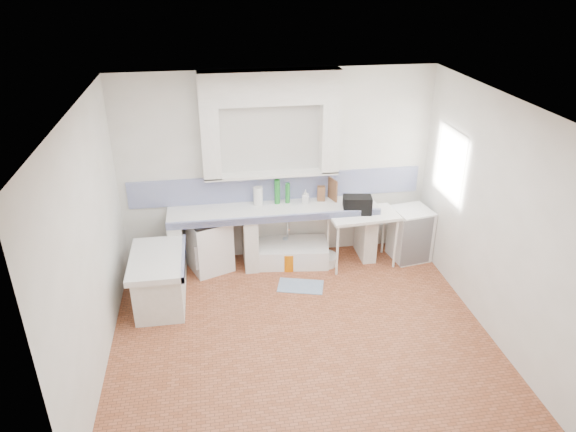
{
  "coord_description": "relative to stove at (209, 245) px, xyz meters",
  "views": [
    {
      "loc": [
        -0.95,
        -5.06,
        4.09
      ],
      "look_at": [
        0.0,
        1.0,
        1.1
      ],
      "focal_mm": 32.85,
      "sensor_mm": 36.0,
      "label": 1
    }
  ],
  "objects": [
    {
      "name": "alcove_mass",
      "position": [
        0.94,
        0.19,
        2.19
      ],
      "size": [
        1.9,
        0.25,
        0.45
      ],
      "primitive_type": "cube",
      "color": "white",
      "rests_on": "ground"
    },
    {
      "name": "basin_white",
      "position": [
        1.68,
        -0.14,
        -0.32
      ],
      "size": [
        0.45,
        0.45,
        0.14
      ],
      "primitive_type": "cylinder",
      "rotation": [
        0.0,
        0.0,
        0.26
      ],
      "color": "white",
      "rests_on": "ground"
    },
    {
      "name": "cutting_board",
      "position": [
        1.84,
        0.17,
        0.68
      ],
      "size": [
        0.09,
        0.24,
        0.33
      ],
      "primitive_type": "cube",
      "rotation": [
        0.0,
        0.0,
        0.31
      ],
      "color": "brown",
      "rests_on": "counter_slab"
    },
    {
      "name": "wall_left",
      "position": [
        -1.21,
        -1.68,
        1.01
      ],
      "size": [
        0.0,
        4.5,
        4.5
      ],
      "primitive_type": "plane",
      "rotation": [
        1.57,
        0.0,
        1.57
      ],
      "color": "white",
      "rests_on": "ground"
    },
    {
      "name": "peninsula_base",
      "position": [
        -0.66,
        -0.78,
        -0.08
      ],
      "size": [
        0.6,
        1.0,
        0.62
      ],
      "primitive_type": "cube",
      "color": "white",
      "rests_on": "ground"
    },
    {
      "name": "water_bottle_b",
      "position": [
        1.14,
        0.17,
        -0.23
      ],
      "size": [
        0.11,
        0.11,
        0.31
      ],
      "primitive_type": "cylinder",
      "rotation": [
        0.0,
        0.0,
        -0.37
      ],
      "color": "silver",
      "rests_on": "ground"
    },
    {
      "name": "ceiling",
      "position": [
        1.04,
        -1.68,
        2.41
      ],
      "size": [
        4.5,
        4.5,
        0.0
      ],
      "primitive_type": "plane",
      "rotation": [
        3.14,
        0.0,
        0.0
      ],
      "color": "white",
      "rests_on": "ground"
    },
    {
      "name": "paper_towel",
      "position": [
        0.74,
        0.17,
        0.65
      ],
      "size": [
        0.14,
        0.14,
        0.27
      ],
      "primitive_type": "cylinder",
      "rotation": [
        0.0,
        0.0,
        -0.04
      ],
      "color": "white",
      "rests_on": "counter_slab"
    },
    {
      "name": "bucket_orange",
      "position": [
        1.13,
        -0.16,
        -0.25
      ],
      "size": [
        0.31,
        0.31,
        0.27
      ],
      "primitive_type": "cylinder",
      "rotation": [
        0.0,
        0.0,
        0.08
      ],
      "color": "#DA6A04",
      "rests_on": "ground"
    },
    {
      "name": "rug",
      "position": [
        1.22,
        -0.69,
        -0.38
      ],
      "size": [
        0.7,
        0.51,
        0.01
      ],
      "primitive_type": "cube",
      "rotation": [
        0.0,
        0.0,
        -0.28
      ],
      "color": "#2D5483",
      "rests_on": "ground"
    },
    {
      "name": "water_bottle_a",
      "position": [
        1.0,
        0.17,
        -0.24
      ],
      "size": [
        0.09,
        0.09,
        0.3
      ],
      "primitive_type": "cylinder",
      "rotation": [
        0.0,
        0.0,
        -0.18
      ],
      "color": "silver",
      "rests_on": "ground"
    },
    {
      "name": "peninsula_top",
      "position": [
        -0.66,
        -0.78,
        0.27
      ],
      "size": [
        0.7,
        1.1,
        0.08
      ],
      "primitive_type": "cube",
      "color": "white",
      "rests_on": "ground"
    },
    {
      "name": "floor",
      "position": [
        1.04,
        -1.68,
        -0.39
      ],
      "size": [
        4.5,
        4.5,
        0.0
      ],
      "primitive_type": "plane",
      "color": "#9E5637",
      "rests_on": "ground"
    },
    {
      "name": "window_frame",
      "position": [
        3.47,
        -0.48,
        1.21
      ],
      "size": [
        0.35,
        0.86,
        1.06
      ],
      "primitive_type": "cube",
      "color": "#351C11",
      "rests_on": "ground"
    },
    {
      "name": "counter_pier_right",
      "position": [
        2.34,
        0.02,
        0.02
      ],
      "size": [
        0.2,
        0.55,
        0.82
      ],
      "primitive_type": "cube",
      "color": "white",
      "rests_on": "ground"
    },
    {
      "name": "bucket_red",
      "position": [
        0.86,
        -0.06,
        -0.24
      ],
      "size": [
        0.38,
        0.38,
        0.29
      ],
      "primitive_type": "cylinder",
      "rotation": [
        0.0,
        0.0,
        0.26
      ],
      "color": "#D03440",
      "rests_on": "ground"
    },
    {
      "name": "stove",
      "position": [
        0.0,
        0.0,
        0.0
      ],
      "size": [
        0.7,
        0.69,
        0.77
      ],
      "primitive_type": "cube",
      "rotation": [
        0.0,
        0.0,
        0.37
      ],
      "color": "white",
      "rests_on": "ground"
    },
    {
      "name": "peninsula_lip",
      "position": [
        -0.33,
        -0.78,
        0.27
      ],
      "size": [
        0.04,
        1.1,
        0.1
      ],
      "primitive_type": "cube",
      "color": "navy",
      "rests_on": "ground"
    },
    {
      "name": "knife_block",
      "position": [
        1.67,
        0.17,
        0.62
      ],
      "size": [
        0.12,
        0.1,
        0.22
      ],
      "primitive_type": "cube",
      "rotation": [
        0.0,
        0.0,
        -0.12
      ],
      "color": "brown",
      "rests_on": "counter_slab"
    },
    {
      "name": "wall_right",
      "position": [
        3.29,
        -1.68,
        1.01
      ],
      "size": [
        0.0,
        4.5,
        4.5
      ],
      "primitive_type": "plane",
      "rotation": [
        1.57,
        0.0,
        -1.57
      ],
      "color": "white",
      "rests_on": "ground"
    },
    {
      "name": "green_bottle_a",
      "position": [
        1.02,
        0.17,
        0.7
      ],
      "size": [
        0.1,
        0.1,
        0.37
      ],
      "primitive_type": "cylinder",
      "rotation": [
        0.0,
        0.0,
        -0.36
      ],
      "color": "#1B7527",
      "rests_on": "counter_slab"
    },
    {
      "name": "counter_pier_mid",
      "position": [
        0.59,
        0.02,
        0.02
      ],
      "size": [
        0.2,
        0.55,
        0.82
      ],
      "primitive_type": "cube",
      "color": "white",
      "rests_on": "ground"
    },
    {
      "name": "bucket_blue",
      "position": [
        1.46,
        -0.1,
        -0.25
      ],
      "size": [
        0.35,
        0.35,
        0.27
      ],
      "primitive_type": "cylinder",
      "rotation": [
        0.0,
        0.0,
        0.26
      ],
      "color": "blue",
      "rests_on": "ground"
    },
    {
      "name": "backsplash",
      "position": [
        1.04,
        0.3,
        0.71
      ],
      "size": [
        4.27,
        0.03,
        0.4
      ],
      "primitive_type": "cube",
      "color": "navy",
      "rests_on": "ground"
    },
    {
      "name": "black_bag",
      "position": [
        2.13,
        -0.16,
        0.56
      ],
      "size": [
        0.43,
        0.29,
        0.25
      ],
      "primitive_type": "cube",
      "rotation": [
        0.0,
        0.0,
        -0.16
      ],
      "color": "black",
      "rests_on": "side_table"
    },
    {
      "name": "counter_slab",
      "position": [
        0.94,
        0.02,
        0.47
      ],
      "size": [
        3.0,
        0.6,
        0.08
      ],
      "primitive_type": "cube",
      "color": "white",
      "rests_on": "ground"
    },
    {
      "name": "side_table",
      "position": [
        2.21,
        -0.2,
        0.02
      ],
      "size": [
        1.02,
        0.62,
        0.04
      ],
      "primitive_type": "cube",
      "rotation": [
        0.0,
        0.0,
        0.08
      ],
      "color": "white",
      "rests_on": "ground"
    },
    {
      "name": "sink",
      "position": [
        1.18,
        0.01,
        -0.25
      ],
      "size": [
        1.17,
        0.73,
        0.27
      ],
      "primitive_type": "cube",
      "rotation": [
        0.0,
        0.0,
        -0.12
      ],
      "color": "white",
      "rests_on": "ground"
    },
    {
      "name": "wall_back",
      "position": [
        1.04,
        0.32,
        1.01
      ],
      "size": [
        4.5,
        0.0,
        4.5
      ],
      "primitive_type": "plane",
      "rotation": [
        1.57,
        0.0,
        0.0
      ],
      "color": "white",
      "rests_on": "ground"
    },
    {
      "name": "fridge",
      "position": [
        2.98,
        -0.14,
        0.01
      ],
      "size": [
        0.59,
        0.59,
        0.79
      ],
      "primitive_type": "cube",
      "rotation": [
        0.0,
        0.0,
        0.16
      ],
      "color": "white",
      "rests_on": "ground"
    },
    {
      "name": "lace_valance",
      "position": [
        3.32,
        -0.48,
        1.59
      ],
      "size": [
        0.01,
        0.84,
        0.24
      ],
      "primitive_type": "cube",
      "color": "white",
      "rests_on": "ground"
    },
    {
      "name": "counter_lip",
      "position": [
        0.94,
        -0.26,
        0.47
      ],
      "size": [
        3.0,
        0.04,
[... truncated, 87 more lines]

